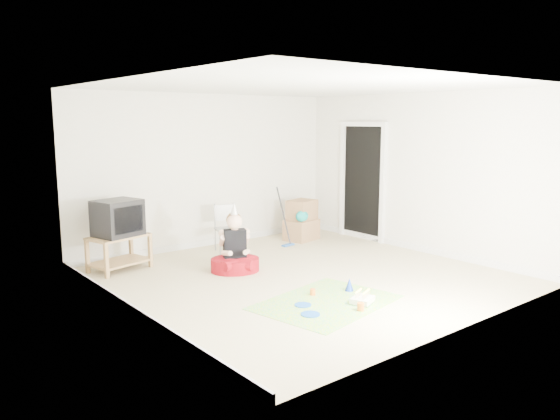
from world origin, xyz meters
TOP-DOWN VIEW (x-y plane):
  - ground at (0.00, 0.00)m, footprint 5.00×5.00m
  - doorway_recess at (2.48, 1.20)m, footprint 0.02×0.90m
  - tv_stand at (-1.87, 1.93)m, footprint 0.92×0.69m
  - crt_tv at (-1.87, 1.93)m, footprint 0.71×0.64m
  - folding_chair at (-0.03, 1.89)m, footprint 0.44×0.43m
  - cardboard_boxes at (1.53, 1.81)m, footprint 0.66×0.57m
  - floor_mop at (1.03, 1.59)m, footprint 0.26×0.34m
  - book_pile at (1.98, 2.07)m, footprint 0.24×0.30m
  - seated_woman at (-0.60, 0.82)m, footprint 0.93×0.93m
  - party_mat at (-0.52, -1.01)m, footprint 1.85×1.48m
  - birthday_cake at (-0.21, -1.31)m, footprint 0.34×0.31m
  - blue_plate_near at (-0.82, -0.92)m, footprint 0.22×0.22m
  - blue_plate_far at (-0.96, -1.21)m, footprint 0.24×0.24m
  - orange_cup_near at (-0.47, -0.71)m, footprint 0.08×0.08m
  - orange_cup_far at (-0.42, -1.47)m, footprint 0.08×0.08m
  - blue_party_hat at (0.01, -0.87)m, footprint 0.13×0.13m

SIDE VIEW (x-z plane):
  - ground at x=0.00m, z-range 0.00..0.00m
  - party_mat at x=-0.52m, z-range 0.00..0.01m
  - blue_plate_near at x=-0.82m, z-range 0.01..0.02m
  - blue_plate_far at x=-0.96m, z-range 0.01..0.02m
  - book_pile at x=1.98m, z-range 0.00..0.06m
  - birthday_cake at x=-0.21m, z-range -0.03..0.11m
  - orange_cup_near at x=-0.47m, z-range 0.01..0.08m
  - orange_cup_far at x=-0.42m, z-range 0.01..0.10m
  - blue_party_hat at x=0.01m, z-range 0.01..0.17m
  - seated_woman at x=-0.60m, z-range -0.28..0.72m
  - floor_mop at x=1.03m, z-range -0.24..0.77m
  - tv_stand at x=-1.87m, z-range 0.04..0.56m
  - cardboard_boxes at x=1.53m, z-range -0.01..0.71m
  - folding_chair at x=-0.03m, z-range -0.01..0.78m
  - crt_tv at x=-1.87m, z-range 0.51..1.03m
  - doorway_recess at x=2.48m, z-range 0.00..2.05m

